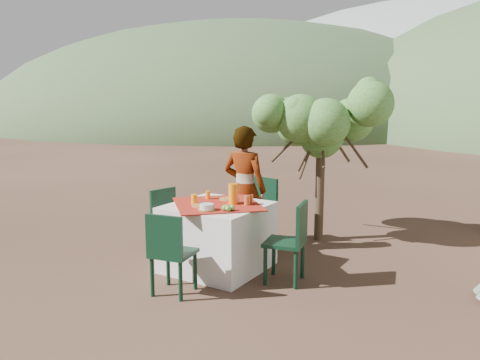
# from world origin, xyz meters

# --- Properties ---
(ground) EXTENTS (160.00, 160.00, 0.00)m
(ground) POSITION_xyz_m (0.00, 0.00, 0.00)
(ground) COLOR #342017
(ground) RESTS_ON ground
(table) EXTENTS (1.30, 1.30, 0.76)m
(table) POSITION_xyz_m (-0.28, 0.03, 0.38)
(table) COLOR silver
(table) RESTS_ON ground
(chair_far) EXTENTS (0.49, 0.49, 0.89)m
(chair_far) POSITION_xyz_m (-0.34, 1.14, 0.49)
(chair_far) COLOR black
(chair_far) RESTS_ON ground
(chair_near) EXTENTS (0.45, 0.45, 0.84)m
(chair_near) POSITION_xyz_m (-0.24, -0.85, 0.47)
(chair_near) COLOR black
(chair_near) RESTS_ON ground
(chair_left) EXTENTS (0.45, 0.45, 0.83)m
(chair_left) POSITION_xyz_m (-1.07, 0.12, 0.46)
(chair_left) COLOR black
(chair_left) RESTS_ON ground
(chair_right) EXTENTS (0.47, 0.47, 0.87)m
(chair_right) POSITION_xyz_m (0.63, 0.08, 0.48)
(chair_right) COLOR black
(chair_right) RESTS_ON ground
(person) EXTENTS (0.60, 0.40, 1.61)m
(person) POSITION_xyz_m (-0.35, 0.75, 0.80)
(person) COLOR #8C6651
(person) RESTS_ON ground
(shrub_tree) EXTENTS (1.63, 1.60, 1.91)m
(shrub_tree) POSITION_xyz_m (0.34, 1.77, 1.51)
(shrub_tree) COLOR #413220
(shrub_tree) RESTS_ON ground
(hill_near_left) EXTENTS (40.00, 40.00, 16.00)m
(hill_near_left) POSITION_xyz_m (-18.00, 30.00, 0.00)
(hill_near_left) COLOR #334F2C
(hill_near_left) RESTS_ON ground
(hill_far_center) EXTENTS (60.00, 60.00, 24.00)m
(hill_far_center) POSITION_xyz_m (-4.00, 52.00, 0.00)
(hill_far_center) COLOR gray
(hill_far_center) RESTS_ON ground
(plate_far) EXTENTS (0.22, 0.22, 0.01)m
(plate_far) POSITION_xyz_m (-0.29, 0.28, 0.77)
(plate_far) COLOR brown
(plate_far) RESTS_ON table
(plate_near) EXTENTS (0.23, 0.23, 0.01)m
(plate_near) POSITION_xyz_m (-0.35, -0.16, 0.77)
(plate_near) COLOR brown
(plate_near) RESTS_ON table
(glass_far) EXTENTS (0.06, 0.06, 0.09)m
(glass_far) POSITION_xyz_m (-0.52, 0.19, 0.81)
(glass_far) COLOR orange
(glass_far) RESTS_ON table
(glass_near) EXTENTS (0.07, 0.07, 0.11)m
(glass_near) POSITION_xyz_m (-0.49, -0.12, 0.82)
(glass_near) COLOR orange
(glass_near) RESTS_ON table
(juice_pitcher) EXTENTS (0.11, 0.11, 0.23)m
(juice_pitcher) POSITION_xyz_m (-0.12, 0.11, 0.88)
(juice_pitcher) COLOR orange
(juice_pitcher) RESTS_ON table
(bowl_plate) EXTENTS (0.19, 0.19, 0.01)m
(bowl_plate) POSITION_xyz_m (-0.19, -0.29, 0.77)
(bowl_plate) COLOR brown
(bowl_plate) RESTS_ON table
(white_bowl) EXTENTS (0.15, 0.15, 0.05)m
(white_bowl) POSITION_xyz_m (-0.19, -0.29, 0.80)
(white_bowl) COLOR silver
(white_bowl) RESTS_ON bowl_plate
(jar_left) EXTENTS (0.07, 0.07, 0.11)m
(jar_left) POSITION_xyz_m (0.04, 0.14, 0.81)
(jar_left) COLOR #C04F22
(jar_left) RESTS_ON table
(jar_right) EXTENTS (0.06, 0.06, 0.10)m
(jar_right) POSITION_xyz_m (0.03, 0.25, 0.81)
(jar_right) COLOR #C04F22
(jar_right) RESTS_ON table
(napkin_holder) EXTENTS (0.07, 0.05, 0.08)m
(napkin_holder) POSITION_xyz_m (-0.13, 0.18, 0.80)
(napkin_holder) COLOR silver
(napkin_holder) RESTS_ON table
(fruit_cluster) EXTENTS (0.12, 0.11, 0.06)m
(fruit_cluster) POSITION_xyz_m (0.01, -0.20, 0.79)
(fruit_cluster) COLOR #629F39
(fruit_cluster) RESTS_ON table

